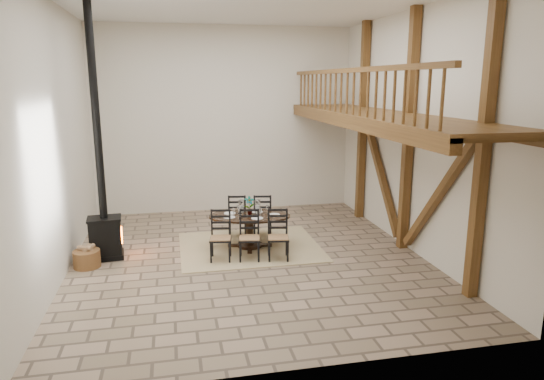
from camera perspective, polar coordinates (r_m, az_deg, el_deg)
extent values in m
plane|color=#9A7F66|center=(10.03, -2.71, -8.02)|extent=(8.00, 8.00, 0.00)
cube|color=silver|center=(13.39, -5.56, 8.16)|extent=(7.00, 0.02, 5.00)
cube|color=silver|center=(5.57, 3.57, 1.81)|extent=(7.00, 0.02, 5.00)
cube|color=silver|center=(9.55, -24.17, 5.29)|extent=(0.02, 8.00, 5.00)
cube|color=silver|center=(10.56, 16.36, 6.50)|extent=(0.02, 8.00, 5.00)
cube|color=brown|center=(8.39, 23.62, 4.45)|extent=(0.18, 0.18, 5.00)
cube|color=brown|center=(10.51, 15.78, 6.50)|extent=(0.18, 0.18, 5.00)
cube|color=brown|center=(12.77, 10.61, 7.78)|extent=(0.18, 0.18, 5.00)
cube|color=brown|center=(9.61, 18.79, -0.91)|extent=(0.14, 2.16, 2.54)
cube|color=brown|center=(11.78, 12.68, 1.88)|extent=(0.14, 2.16, 2.54)
cube|color=brown|center=(10.48, 15.88, 8.13)|extent=(0.20, 7.80, 0.20)
cube|color=brown|center=(10.18, 12.46, 8.48)|extent=(1.60, 7.80, 0.12)
cube|color=brown|center=(9.93, 8.71, 7.95)|extent=(0.18, 7.80, 0.22)
cube|color=brown|center=(9.90, 8.91, 13.72)|extent=(0.09, 7.60, 0.09)
cube|color=brown|center=(9.90, 8.82, 11.29)|extent=(0.06, 7.60, 0.86)
cube|color=tan|center=(10.67, -2.62, -6.68)|extent=(3.00, 2.50, 0.02)
ellipsoid|color=black|center=(10.46, -2.66, -3.09)|extent=(1.91, 1.34, 0.04)
cylinder|color=black|center=(10.56, -2.64, -4.98)|extent=(0.17, 0.17, 0.64)
cylinder|color=black|center=(10.66, -2.62, -6.48)|extent=(0.54, 0.54, 0.06)
cube|color=#AB824F|center=(9.81, -6.08, -5.69)|extent=(0.49, 0.47, 0.04)
cube|color=black|center=(9.89, -6.05, -7.02)|extent=(0.47, 0.47, 0.44)
cube|color=black|center=(9.91, -6.05, -3.87)|extent=(0.37, 0.10, 0.58)
cube|color=#AB824F|center=(9.79, -2.68, -5.67)|extent=(0.49, 0.47, 0.04)
cube|color=black|center=(9.87, -2.67, -7.01)|extent=(0.47, 0.47, 0.44)
cube|color=black|center=(9.89, -2.69, -3.85)|extent=(0.37, 0.10, 0.58)
cube|color=#AB824F|center=(9.80, 0.72, -5.64)|extent=(0.49, 0.47, 0.04)
cube|color=black|center=(9.88, 0.72, -6.97)|extent=(0.47, 0.47, 0.44)
cube|color=black|center=(9.90, 0.68, -3.82)|extent=(0.37, 0.10, 0.58)
cube|color=#AB824F|center=(11.27, -4.09, -3.21)|extent=(0.49, 0.47, 0.04)
cube|color=black|center=(11.34, -4.07, -4.38)|extent=(0.47, 0.47, 0.44)
cube|color=black|center=(11.03, -4.15, -2.12)|extent=(0.37, 0.10, 0.58)
cube|color=#AB824F|center=(11.27, -1.14, -3.18)|extent=(0.49, 0.47, 0.04)
cube|color=black|center=(11.34, -1.14, -4.36)|extent=(0.47, 0.47, 0.44)
cube|color=black|center=(11.02, -1.13, -2.10)|extent=(0.37, 0.10, 0.58)
cube|color=white|center=(10.45, -2.66, -2.95)|extent=(1.45, 0.89, 0.01)
cube|color=white|center=(10.43, -2.67, -2.51)|extent=(0.91, 0.43, 0.18)
cylinder|color=white|center=(10.41, -3.63, -2.09)|extent=(0.12, 0.12, 0.34)
cylinder|color=white|center=(10.41, -1.71, -2.08)|extent=(0.12, 0.12, 0.34)
cylinder|color=white|center=(10.44, -3.62, -2.57)|extent=(0.06, 0.06, 0.16)
cylinder|color=white|center=(10.43, -1.71, -2.55)|extent=(0.06, 0.06, 0.16)
imported|color=#4C723F|center=(10.45, -2.67, -1.84)|extent=(0.23, 0.18, 0.41)
cube|color=black|center=(10.58, -18.84, -7.30)|extent=(0.71, 0.57, 0.10)
cube|color=black|center=(10.46, -19.00, -5.18)|extent=(0.65, 0.51, 0.72)
cube|color=#FF590C|center=(10.44, -17.26, -5.08)|extent=(0.04, 0.29, 0.29)
cube|color=black|center=(10.35, -19.15, -3.18)|extent=(0.70, 0.56, 0.04)
cylinder|color=black|center=(10.01, -20.03, 8.41)|extent=(0.15, 0.15, 4.14)
cylinder|color=brown|center=(10.18, -20.95, -7.57)|extent=(0.51, 0.51, 0.34)
cube|color=#A07659|center=(10.11, -21.04, -6.47)|extent=(0.28, 0.28, 0.10)
cube|color=#A07659|center=(10.84, -19.85, -6.62)|extent=(0.40, 0.41, 0.21)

